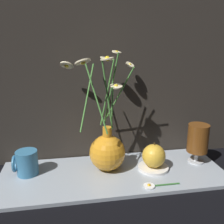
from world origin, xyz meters
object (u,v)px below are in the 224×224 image
vase_with_flowers (107,149)px  tea_glass (198,139)px  yellow_mug (26,163)px  orange_fruit (153,155)px

vase_with_flowers → tea_glass: 0.34m
vase_with_flowers → yellow_mug: (-0.27, 0.01, -0.04)m
orange_fruit → yellow_mug: bearing=175.4°
tea_glass → orange_fruit: size_ratio=1.64×
tea_glass → orange_fruit: (-0.17, -0.02, -0.04)m
yellow_mug → tea_glass: tea_glass is taller
vase_with_flowers → tea_glass: bearing=-0.5°
yellow_mug → tea_glass: bearing=-1.4°
tea_glass → orange_fruit: bearing=-173.3°
vase_with_flowers → tea_glass: vase_with_flowers is taller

